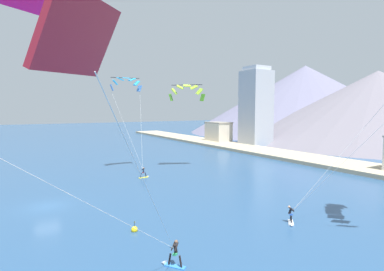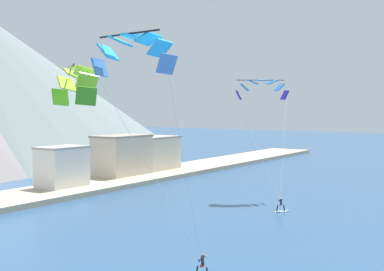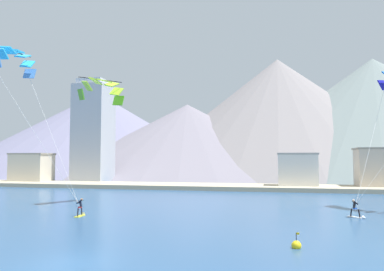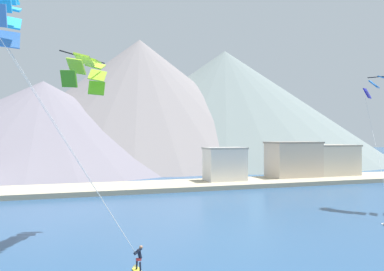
% 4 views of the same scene
% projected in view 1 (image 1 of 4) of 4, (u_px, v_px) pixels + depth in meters
% --- Properties ---
extents(ground_plane, '(400.00, 400.00, 0.00)m').
position_uv_depth(ground_plane, '(47.00, 207.00, 31.82)').
color(ground_plane, navy).
extents(kitesurfer_near_lead, '(0.59, 1.77, 1.70)m').
position_uv_depth(kitesurfer_near_lead, '(145.00, 174.00, 45.28)').
color(kitesurfer_near_lead, yellow).
rests_on(kitesurfer_near_lead, ground).
extents(kitesurfer_near_trail, '(1.64, 1.34, 1.83)m').
position_uv_depth(kitesurfer_near_trail, '(173.00, 258.00, 19.70)').
color(kitesurfer_near_trail, '#337FDB').
rests_on(kitesurfer_near_trail, ground).
extents(kitesurfer_mid_center, '(1.51, 1.52, 1.68)m').
position_uv_depth(kitesurfer_mid_center, '(291.00, 219.00, 26.97)').
color(kitesurfer_mid_center, white).
rests_on(kitesurfer_mid_center, ground).
extents(parafoil_kite_near_lead, '(7.80, 5.40, 14.41)m').
position_uv_depth(parafoil_kite_near_lead, '(126.00, 83.00, 50.04)').
color(parafoil_kite_near_lead, '#4D83CB').
extents(parafoil_kite_distant_high_outer, '(3.83, 5.90, 2.88)m').
position_uv_depth(parafoil_kite_distant_high_outer, '(187.00, 91.00, 50.88)').
color(parafoil_kite_distant_high_outer, '#499A1C').
extents(race_marker_buoy, '(0.56, 0.56, 1.02)m').
position_uv_depth(race_marker_buoy, '(134.00, 229.00, 25.35)').
color(race_marker_buoy, yellow).
rests_on(race_marker_buoy, ground).
extents(shoreline_strip, '(180.00, 10.00, 0.70)m').
position_uv_depth(shoreline_strip, '(329.00, 162.00, 56.50)').
color(shoreline_strip, tan).
rests_on(shoreline_strip, ground).
extents(shore_building_quay_west, '(7.89, 5.36, 6.41)m').
position_uv_depth(shore_building_quay_west, '(218.00, 132.00, 91.94)').
color(shore_building_quay_west, beige).
rests_on(shore_building_quay_west, ground).
extents(highrise_tower, '(7.00, 7.00, 22.14)m').
position_uv_depth(highrise_tower, '(256.00, 107.00, 83.82)').
color(highrise_tower, '#A8ADB7').
rests_on(highrise_tower, ground).
extents(mountain_peak_central_summit, '(85.69, 85.69, 22.73)m').
position_uv_depth(mountain_peak_central_summit, '(376.00, 106.00, 97.05)').
color(mountain_peak_central_summit, slate).
rests_on(mountain_peak_central_summit, ground).
extents(mountain_peak_east_shoulder, '(101.75, 101.75, 29.67)m').
position_uv_depth(mountain_peak_east_shoulder, '(304.00, 99.00, 134.05)').
color(mountain_peak_east_shoulder, slate).
rests_on(mountain_peak_east_shoulder, ground).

